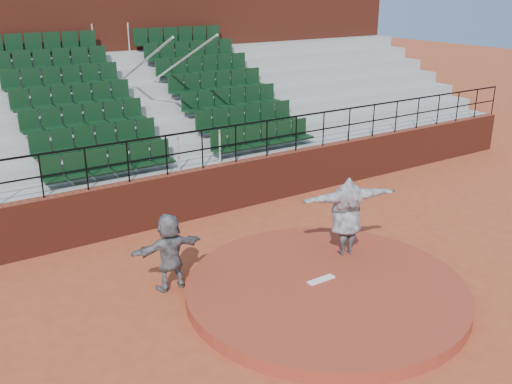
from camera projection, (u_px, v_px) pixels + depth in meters
ground at (325, 295)px, 11.24m from camera, size 90.00×90.00×0.00m
pitchers_mound at (326, 289)px, 11.20m from camera, size 5.50×5.50×0.25m
pitching_rubber at (321, 280)px, 11.27m from camera, size 0.60×0.15×0.03m
boundary_wall at (204, 192)px, 14.95m from camera, size 24.00×0.30×1.30m
wall_railing at (202, 141)px, 14.48m from camera, size 24.04×0.05×1.03m
seating_deck at (147, 134)px, 17.54m from camera, size 24.00×5.97×4.63m
press_box_facade at (98, 52)px, 19.93m from camera, size 24.00×3.00×7.10m
pitcher at (346, 216)px, 12.13m from camera, size 2.22×1.13×1.74m
fielder at (170, 252)px, 11.24m from camera, size 1.49×0.51×1.60m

